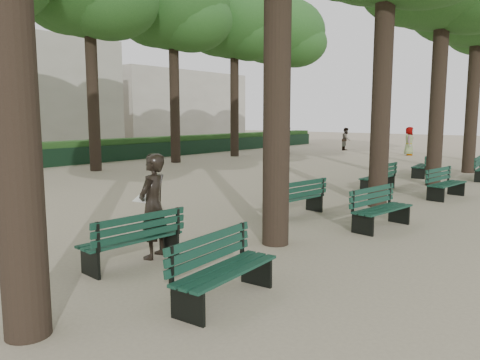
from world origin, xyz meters
The scene contains 18 objects.
ground centered at (0.00, 0.00, 0.00)m, with size 120.00×120.00×0.00m, color tan.
tree_far_3 centered at (-12.00, 13.00, 8.14)m, with size 6.00×6.00×10.45m.
tree_far_4 centered at (-12.00, 18.00, 8.14)m, with size 6.00×6.00×10.45m.
tree_far_5 centered at (-12.00, 23.00, 8.14)m, with size 6.00×6.00×10.45m.
bench_left_0 centered at (0.37, 0.39, 0.27)m, with size 0.70×1.84×0.92m.
bench_left_1 centered at (0.37, 5.52, 0.27)m, with size 0.80×1.86×0.92m.
bench_left_2 centered at (0.37, 10.73, 0.27)m, with size 0.62×1.82×0.92m.
bench_left_3 centered at (0.37, 15.31, 0.27)m, with size 0.78×1.86×0.92m.
bench_right_0 centered at (2.63, 0.18, 0.27)m, with size 0.71×1.84×0.92m.
bench_right_1 centered at (2.63, 5.55, 0.27)m, with size 0.80×1.86×0.92m.
bench_right_2 centered at (2.63, 10.55, 0.27)m, with size 0.77×1.85×0.92m.
man_with_map centered at (0.32, 0.91, 0.94)m, with size 0.73×0.83×1.87m.
pedestrian_e centered at (-10.28, 21.25, 0.95)m, with size 1.76×0.38×1.90m, color #262628.
pedestrian_d centered at (-3.77, 25.48, 0.90)m, with size 0.88×0.36×1.81m, color #262628.
pedestrian_a centered at (-8.81, 26.86, 0.82)m, with size 0.80×0.33×1.64m, color #262628.
fence centered at (-15.00, 11.00, 0.45)m, with size 0.08×42.00×0.90m, color black.
hedge centered at (-15.70, 11.00, 0.60)m, with size 1.20×42.00×1.20m, color #1E4718.
building_far centered at (-33.00, 30.00, 3.50)m, with size 12.00×16.00×7.00m, color #B7B2A3.
Camera 1 is at (6.62, -4.43, 2.52)m, focal length 35.00 mm.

